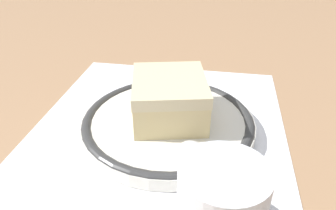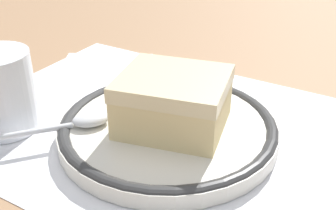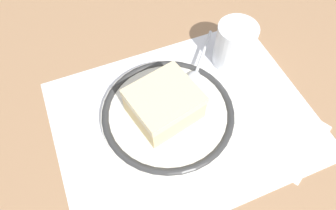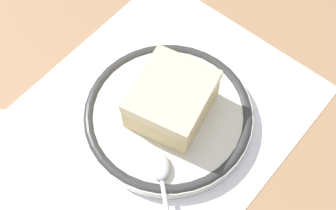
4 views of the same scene
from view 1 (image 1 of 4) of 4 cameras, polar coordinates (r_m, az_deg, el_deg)
ground_plane at (r=0.39m, az=-2.35°, el=-6.19°), size 2.40×2.40×0.00m
placemat at (r=0.39m, az=-2.35°, el=-6.10°), size 0.41×0.31×0.00m
plate at (r=0.40m, az=0.00°, el=-3.14°), size 0.21×0.21×0.02m
cake_slice at (r=0.39m, az=0.25°, el=1.25°), size 0.11×0.11×0.05m
spoon at (r=0.33m, az=6.89°, el=-9.56°), size 0.10×0.11×0.01m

